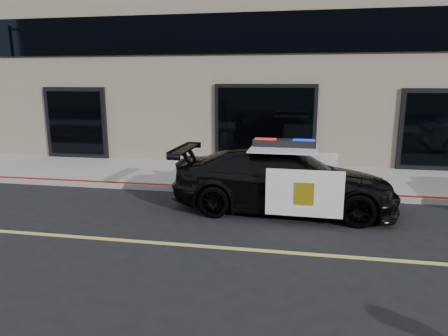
# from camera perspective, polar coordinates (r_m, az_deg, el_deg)

# --- Properties ---
(ground) EXTENTS (120.00, 120.00, 0.00)m
(ground) POSITION_cam_1_polar(r_m,az_deg,el_deg) (7.28, 9.12, -11.87)
(ground) COLOR black
(ground) RESTS_ON ground
(sidewalk_n) EXTENTS (60.00, 3.50, 0.15)m
(sidewalk_n) POSITION_cam_1_polar(r_m,az_deg,el_deg) (12.25, 9.74, -1.51)
(sidewalk_n) COLOR gray
(sidewalk_n) RESTS_ON ground
(building_n) EXTENTS (60.00, 7.00, 12.00)m
(building_n) POSITION_cam_1_polar(r_m,az_deg,el_deg) (17.42, 10.77, 22.15)
(building_n) COLOR #756856
(building_n) RESTS_ON ground
(police_car) EXTENTS (2.48, 5.20, 1.67)m
(police_car) POSITION_cam_1_polar(r_m,az_deg,el_deg) (9.37, 8.47, -1.50)
(police_car) COLOR black
(police_car) RESTS_ON ground
(fire_hydrant) EXTENTS (0.34, 0.47, 0.74)m
(fire_hydrant) POSITION_cam_1_polar(r_m,az_deg,el_deg) (11.38, -5.04, -0.25)
(fire_hydrant) COLOR beige
(fire_hydrant) RESTS_ON sidewalk_n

